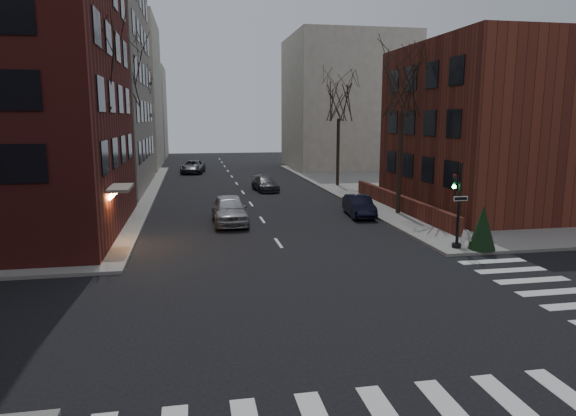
{
  "coord_description": "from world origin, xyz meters",
  "views": [
    {
      "loc": [
        -4.12,
        -12.58,
        6.16
      ],
      "look_at": [
        0.24,
        10.68,
        2.0
      ],
      "focal_mm": 32.0,
      "sensor_mm": 36.0,
      "label": 1
    }
  ],
  "objects_px": {
    "traffic_signal": "(457,211)",
    "sandwich_board": "(466,239)",
    "streetlamp_far": "(151,137)",
    "car_lane_far": "(193,167)",
    "tree_left_a": "(89,69)",
    "parked_sedan": "(359,206)",
    "car_lane_silver": "(229,210)",
    "tree_right_a": "(402,87)",
    "tree_right_b": "(339,102)",
    "streetlamp_near": "(127,148)",
    "tree_left_b": "(122,78)",
    "car_lane_gray": "(265,184)",
    "tree_left_c": "(141,98)",
    "evergreen_shrub": "(483,228)"
  },
  "relations": [
    {
      "from": "tree_right_b",
      "to": "parked_sedan",
      "type": "distance_m",
      "value": 15.79
    },
    {
      "from": "streetlamp_near",
      "to": "streetlamp_far",
      "type": "relative_size",
      "value": 1.0
    },
    {
      "from": "tree_left_a",
      "to": "parked_sedan",
      "type": "xyz_separation_m",
      "value": [
        15.0,
        4.05,
        -7.8
      ]
    },
    {
      "from": "parked_sedan",
      "to": "car_lane_far",
      "type": "xyz_separation_m",
      "value": [
        -10.24,
        28.35,
        0.05
      ]
    },
    {
      "from": "traffic_signal",
      "to": "streetlamp_near",
      "type": "relative_size",
      "value": 0.64
    },
    {
      "from": "parked_sedan",
      "to": "car_lane_far",
      "type": "height_order",
      "value": "car_lane_far"
    },
    {
      "from": "parked_sedan",
      "to": "evergreen_shrub",
      "type": "distance_m",
      "value": 9.96
    },
    {
      "from": "tree_left_a",
      "to": "sandwich_board",
      "type": "relative_size",
      "value": 12.21
    },
    {
      "from": "streetlamp_far",
      "to": "car_lane_gray",
      "type": "xyz_separation_m",
      "value": [
        10.18,
        -11.43,
        -3.63
      ]
    },
    {
      "from": "tree_left_a",
      "to": "tree_left_c",
      "type": "height_order",
      "value": "tree_left_a"
    },
    {
      "from": "traffic_signal",
      "to": "tree_left_a",
      "type": "bearing_deg",
      "value": 163.35
    },
    {
      "from": "traffic_signal",
      "to": "sandwich_board",
      "type": "relative_size",
      "value": 4.76
    },
    {
      "from": "streetlamp_far",
      "to": "car_lane_silver",
      "type": "xyz_separation_m",
      "value": [
        6.16,
        -24.73,
        -3.4
      ]
    },
    {
      "from": "streetlamp_far",
      "to": "parked_sedan",
      "type": "xyz_separation_m",
      "value": [
        14.4,
        -23.95,
        -3.57
      ]
    },
    {
      "from": "traffic_signal",
      "to": "car_lane_far",
      "type": "height_order",
      "value": "traffic_signal"
    },
    {
      "from": "traffic_signal",
      "to": "sandwich_board",
      "type": "bearing_deg",
      "value": -23.91
    },
    {
      "from": "tree_right_b",
      "to": "evergreen_shrub",
      "type": "distance_m",
      "value": 24.36
    },
    {
      "from": "streetlamp_near",
      "to": "parked_sedan",
      "type": "distance_m",
      "value": 15.35
    },
    {
      "from": "tree_left_a",
      "to": "tree_left_c",
      "type": "xyz_separation_m",
      "value": [
        0.0,
        26.0,
        -0.44
      ]
    },
    {
      "from": "tree_left_c",
      "to": "streetlamp_far",
      "type": "xyz_separation_m",
      "value": [
        0.6,
        2.0,
        -3.79
      ]
    },
    {
      "from": "tree_left_a",
      "to": "streetlamp_far",
      "type": "height_order",
      "value": "tree_left_a"
    },
    {
      "from": "traffic_signal",
      "to": "sandwich_board",
      "type": "height_order",
      "value": "traffic_signal"
    },
    {
      "from": "parked_sedan",
      "to": "evergreen_shrub",
      "type": "height_order",
      "value": "evergreen_shrub"
    },
    {
      "from": "tree_left_b",
      "to": "evergreen_shrub",
      "type": "height_order",
      "value": "tree_left_b"
    },
    {
      "from": "traffic_signal",
      "to": "car_lane_gray",
      "type": "xyz_separation_m",
      "value": [
        -5.96,
        21.58,
        -1.3
      ]
    },
    {
      "from": "tree_left_a",
      "to": "car_lane_gray",
      "type": "xyz_separation_m",
      "value": [
        10.78,
        16.57,
        -7.86
      ]
    },
    {
      "from": "streetlamp_far",
      "to": "car_lane_silver",
      "type": "height_order",
      "value": "streetlamp_far"
    },
    {
      "from": "parked_sedan",
      "to": "evergreen_shrub",
      "type": "xyz_separation_m",
      "value": [
        2.78,
        -9.55,
        0.51
      ]
    },
    {
      "from": "streetlamp_near",
      "to": "streetlamp_far",
      "type": "xyz_separation_m",
      "value": [
        0.0,
        20.0,
        0.0
      ]
    },
    {
      "from": "tree_right_a",
      "to": "streetlamp_far",
      "type": "distance_m",
      "value": 29.65
    },
    {
      "from": "tree_left_b",
      "to": "tree_right_b",
      "type": "height_order",
      "value": "tree_left_b"
    },
    {
      "from": "tree_left_c",
      "to": "streetlamp_near",
      "type": "height_order",
      "value": "tree_left_c"
    },
    {
      "from": "tree_left_c",
      "to": "tree_right_b",
      "type": "distance_m",
      "value": 19.34
    },
    {
      "from": "tree_right_a",
      "to": "parked_sedan",
      "type": "relative_size",
      "value": 2.39
    },
    {
      "from": "tree_right_b",
      "to": "car_lane_silver",
      "type": "height_order",
      "value": "tree_right_b"
    },
    {
      "from": "evergreen_shrub",
      "to": "tree_left_c",
      "type": "bearing_deg",
      "value": 119.44
    },
    {
      "from": "tree_right_a",
      "to": "car_lane_gray",
      "type": "xyz_separation_m",
      "value": [
        -6.82,
        12.57,
        -7.42
      ]
    },
    {
      "from": "tree_left_b",
      "to": "streetlamp_near",
      "type": "height_order",
      "value": "tree_left_b"
    },
    {
      "from": "tree_right_a",
      "to": "parked_sedan",
      "type": "xyz_separation_m",
      "value": [
        -2.6,
        0.05,
        -7.36
      ]
    },
    {
      "from": "tree_left_a",
      "to": "tree_left_c",
      "type": "bearing_deg",
      "value": 90.0
    },
    {
      "from": "tree_right_a",
      "to": "tree_right_b",
      "type": "distance_m",
      "value": 14.01
    },
    {
      "from": "streetlamp_far",
      "to": "streetlamp_near",
      "type": "bearing_deg",
      "value": -90.0
    },
    {
      "from": "tree_left_b",
      "to": "streetlamp_far",
      "type": "distance_m",
      "value": 16.68
    },
    {
      "from": "tree_left_c",
      "to": "evergreen_shrub",
      "type": "distance_m",
      "value": 36.81
    },
    {
      "from": "parked_sedan",
      "to": "car_lane_far",
      "type": "distance_m",
      "value": 30.14
    },
    {
      "from": "car_lane_gray",
      "to": "car_lane_silver",
      "type": "bearing_deg",
      "value": -113.82
    },
    {
      "from": "parked_sedan",
      "to": "car_lane_gray",
      "type": "relative_size",
      "value": 0.97
    },
    {
      "from": "parked_sedan",
      "to": "sandwich_board",
      "type": "xyz_separation_m",
      "value": [
        2.16,
        -9.24,
        -0.1
      ]
    },
    {
      "from": "tree_right_b",
      "to": "evergreen_shrub",
      "type": "bearing_deg",
      "value": -89.56
    },
    {
      "from": "streetlamp_far",
      "to": "car_lane_far",
      "type": "height_order",
      "value": "streetlamp_far"
    }
  ]
}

